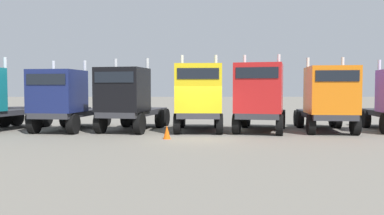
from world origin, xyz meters
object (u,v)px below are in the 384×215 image
semi_truck_orange (328,98)px  semi_truck_red (260,96)px  traffic_cone_near (167,132)px  semi_truck_navy (64,99)px  semi_truck_black (128,99)px  semi_truck_yellow (199,97)px

semi_truck_orange → semi_truck_red: bearing=-83.5°
semi_truck_orange → traffic_cone_near: (-8.60, -2.69, -1.55)m
semi_truck_orange → traffic_cone_near: 9.14m
semi_truck_red → traffic_cone_near: semi_truck_red is taller
semi_truck_navy → traffic_cone_near: 6.93m
semi_truck_black → semi_truck_yellow: 3.93m
traffic_cone_near → semi_truck_red: bearing=29.2°
semi_truck_black → semi_truck_yellow: size_ratio=1.10×
semi_truck_navy → traffic_cone_near: size_ratio=9.82×
semi_truck_navy → semi_truck_yellow: size_ratio=1.08×
semi_truck_yellow → traffic_cone_near: semi_truck_yellow is taller
semi_truck_black → semi_truck_orange: 10.96m
semi_truck_black → semi_truck_orange: bearing=99.7°
semi_truck_red → semi_truck_orange: semi_truck_red is taller
semi_truck_black → traffic_cone_near: bearing=48.5°
semi_truck_yellow → traffic_cone_near: size_ratio=9.07×
semi_truck_yellow → traffic_cone_near: (-1.57, -2.92, -1.58)m
semi_truck_black → semi_truck_red: semi_truck_red is taller
semi_truck_yellow → semi_truck_orange: bearing=90.6°
semi_truck_navy → semi_truck_red: bearing=95.5°
semi_truck_red → traffic_cone_near: size_ratio=9.97×
semi_truck_navy → semi_truck_red: (10.81, -0.57, 0.17)m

